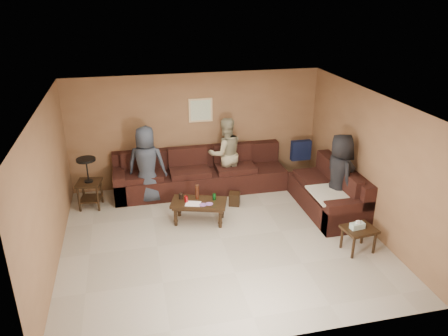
% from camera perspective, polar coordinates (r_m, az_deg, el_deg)
% --- Properties ---
extents(room, '(5.60, 5.50, 2.50)m').
position_cam_1_polar(room, '(7.18, -0.45, 2.12)').
color(room, '#AEA693').
rests_on(room, ground).
extents(sectional_sofa, '(4.65, 2.90, 0.97)m').
position_cam_1_polar(sectional_sofa, '(9.24, 2.50, -1.98)').
color(sectional_sofa, black).
rests_on(sectional_sofa, ground).
extents(coffee_table, '(1.14, 0.80, 0.71)m').
position_cam_1_polar(coffee_table, '(8.29, -3.31, -4.74)').
color(coffee_table, black).
rests_on(coffee_table, ground).
extents(end_table_left, '(0.53, 0.53, 1.06)m').
position_cam_1_polar(end_table_left, '(9.14, -17.25, -1.77)').
color(end_table_left, black).
rests_on(end_table_left, ground).
extents(side_table_right, '(0.58, 0.50, 0.58)m').
position_cam_1_polar(side_table_right, '(7.74, 17.20, -7.87)').
color(side_table_right, black).
rests_on(side_table_right, ground).
extents(waste_bin, '(0.28, 0.28, 0.26)m').
position_cam_1_polar(waste_bin, '(9.00, 1.38, -4.06)').
color(waste_bin, black).
rests_on(waste_bin, ground).
extents(wall_art, '(0.52, 0.04, 0.52)m').
position_cam_1_polar(wall_art, '(9.50, -3.08, 7.56)').
color(wall_art, '#D1B582').
rests_on(wall_art, ground).
extents(person_left, '(0.90, 0.71, 1.62)m').
position_cam_1_polar(person_left, '(9.04, -10.06, 0.43)').
color(person_left, '#2D343F').
rests_on(person_left, ground).
extents(person_middle, '(0.84, 0.69, 1.61)m').
position_cam_1_polar(person_middle, '(9.50, 0.20, 1.90)').
color(person_middle, tan).
rests_on(person_middle, ground).
extents(person_right, '(0.54, 0.82, 1.66)m').
position_cam_1_polar(person_right, '(8.62, 14.80, -0.97)').
color(person_right, black).
rests_on(person_right, ground).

